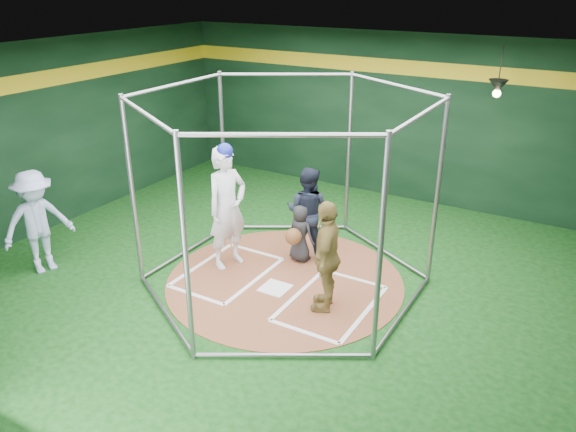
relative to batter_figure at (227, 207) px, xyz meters
The scene contains 12 objects.
room_shell 1.30m from the batter_figure, ahead, with size 10.10×9.10×3.53m.
clay_disc 1.52m from the batter_figure, ahead, with size 3.80×3.80×0.01m, color brown.
home_plate 1.55m from the batter_figure, 15.97° to the right, with size 0.43×0.43×0.01m, color white.
batter_box_left 1.08m from the batter_figure, 60.67° to the right, with size 1.17×1.77×0.01m.
batter_box_right 2.31m from the batter_figure, ahead, with size 1.17×1.77×0.01m.
batting_cage 1.18m from the batter_figure, ahead, with size 4.05×4.67×3.00m.
pendant_lamp_near 5.15m from the batter_figure, 47.39° to the left, with size 0.34×0.34×0.90m.
batter_figure is the anchor object (origin of this frame).
visitor_leopard 2.06m from the batter_figure, 10.71° to the right, with size 0.98×0.41×1.68m, color tan.
catcher_figure 1.31m from the batter_figure, 36.26° to the left, with size 0.55×0.60×1.01m.
umpire 1.40m from the batter_figure, 45.89° to the left, with size 0.77×0.60×1.59m, color black.
bystander_blue 3.07m from the batter_figure, 146.05° to the right, with size 1.12×0.64×1.74m, color #A5B5DA.
Camera 1 is at (4.03, -6.78, 4.54)m, focal length 35.00 mm.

